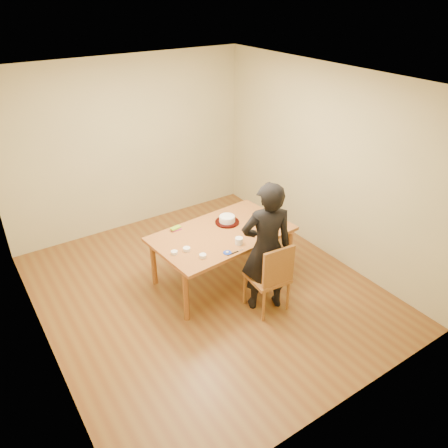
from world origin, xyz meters
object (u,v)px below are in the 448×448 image
cake_plate (227,222)px  person (266,248)px  dining_table (222,234)px  cake (227,219)px  dining_chair (267,277)px

cake_plate → person: 0.91m
dining_table → cake: bearing=36.1°
dining_chair → person: person is taller
person → cake: bearing=-70.6°
dining_chair → cake: (0.05, 0.95, 0.36)m
dining_table → dining_chair: bearing=-84.1°
dining_table → dining_chair: dining_table is taller
cake → person: size_ratio=0.13×
dining_table → dining_chair: (0.15, -0.78, -0.28)m
dining_chair → person: 0.40m
cake → person: bearing=-93.0°
dining_table → cake: size_ratio=8.29×
dining_table → person: 0.75m
dining_chair → cake: bearing=92.1°
dining_table → cake_plate: bearing=36.1°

